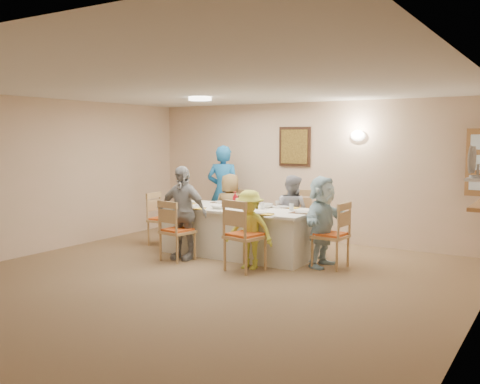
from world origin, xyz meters
The scene contains 46 objects.
ground centered at (0.00, 0.00, 0.00)m, with size 7.00×7.00×0.00m, color brown.
room_walls centered at (0.00, 0.00, 1.51)m, with size 7.00×7.00×7.00m.
wall_picture centered at (-0.30, 3.46, 1.70)m, with size 0.62×0.05×0.72m.
wall_sconce centered at (0.90, 3.44, 1.90)m, with size 0.26×0.09×0.18m, color white.
ceiling_light centered at (-1.00, 1.50, 2.47)m, with size 0.36×0.36×0.05m, color white.
fan_shelf centered at (3.13, 1.05, 1.40)m, with size 0.22×0.36×0.03m, color white.
desk_fan centered at (3.10, 1.05, 1.55)m, with size 0.30×0.30×0.28m, color #A5A5A8, non-canonical shape.
dining_table centered at (-0.42, 1.72, 0.38)m, with size 2.48×1.05×0.76m, color white.
chair_back_left centered at (-1.02, 2.52, 0.47)m, with size 0.45×0.45×0.95m, color tan, non-canonical shape.
chair_back_right centered at (0.18, 2.52, 0.50)m, with size 0.48×0.48×1.01m, color tan, non-canonical shape.
chair_front_left centered at (-1.02, 0.92, 0.47)m, with size 0.45×0.45×0.93m, color tan, non-canonical shape.
chair_front_right centered at (0.18, 0.92, 0.51)m, with size 0.49×0.49×1.02m, color tan, non-canonical shape.
chair_left_end centered at (-1.97, 1.72, 0.46)m, with size 0.44×0.44×0.92m, color tan, non-canonical shape.
chair_right_end centered at (1.13, 1.72, 0.48)m, with size 0.46×0.46×0.96m, color tan, non-canonical shape.
diner_back_left centered at (-1.02, 2.40, 0.62)m, with size 0.67×0.51×1.24m, color olive.
diner_back_right centered at (0.18, 2.40, 0.63)m, with size 0.70×0.59×1.26m, color gray.
diner_front_left centered at (-1.02, 1.04, 0.72)m, with size 0.87×0.43×1.44m, color #A4A4A4.
diner_front_right centered at (0.18, 1.04, 0.56)m, with size 0.75×0.46×1.13m, color #D0D441.
diner_right_end centered at (1.00, 1.72, 0.66)m, with size 0.45×1.24×1.32m, color #CAEFF9.
caregiver centered at (-1.47, 2.87, 0.86)m, with size 0.72×0.57×1.73m, color #1C69AE.
placemat_fl centered at (-1.02, 1.30, 0.76)m, with size 0.37×0.28×0.01m, color #472B19.
plate_fl centered at (-1.02, 1.30, 0.77)m, with size 0.24×0.24×0.02m, color white.
napkin_fl centered at (-0.84, 1.25, 0.77)m, with size 0.15×0.15×0.01m, color yellow.
placemat_fr centered at (0.18, 1.30, 0.76)m, with size 0.38×0.28×0.01m, color #472B19.
plate_fr centered at (0.18, 1.30, 0.77)m, with size 0.24×0.24×0.02m, color white.
napkin_fr centered at (0.36, 1.25, 0.77)m, with size 0.14×0.14×0.01m, color yellow.
placemat_bl centered at (-1.02, 2.14, 0.76)m, with size 0.33×0.25×0.01m, color #472B19.
plate_bl centered at (-1.02, 2.14, 0.77)m, with size 0.26×0.26×0.02m, color white.
napkin_bl centered at (-0.84, 2.09, 0.77)m, with size 0.13×0.13×0.01m, color yellow.
placemat_br centered at (0.18, 2.14, 0.76)m, with size 0.37×0.27×0.01m, color #472B19.
plate_br centered at (0.18, 2.14, 0.77)m, with size 0.25×0.25×0.02m, color white.
napkin_br centered at (0.36, 2.09, 0.77)m, with size 0.14×0.14×0.01m, color yellow.
placemat_le centered at (-1.52, 1.72, 0.76)m, with size 0.37×0.27×0.01m, color #472B19.
plate_le centered at (-1.52, 1.72, 0.77)m, with size 0.24×0.24×0.02m, color white.
napkin_le centered at (-1.34, 1.67, 0.77)m, with size 0.13×0.13×0.01m, color yellow.
placemat_re centered at (0.70, 1.72, 0.76)m, with size 0.36×0.27×0.01m, color #472B19.
plate_re centered at (0.70, 1.72, 0.77)m, with size 0.24×0.24×0.02m, color white.
napkin_re centered at (0.88, 1.67, 0.77)m, with size 0.15×0.15×0.01m, color yellow.
teacup_a centered at (-1.21, 1.37, 0.81)m, with size 0.14×0.14×0.09m, color white.
teacup_b centered at (-0.01, 2.25, 0.80)m, with size 0.09×0.09×0.08m, color white.
bowl_a centered at (-0.63, 1.46, 0.79)m, with size 0.24×0.24×0.06m, color white.
bowl_b centered at (-0.05, 1.95, 0.79)m, with size 0.23×0.23×0.07m, color white.
condiment_ketchup centered at (-0.49, 1.73, 0.89)m, with size 0.10×0.10×0.25m, color #A80E17.
condiment_brown centered at (-0.37, 1.81, 0.85)m, with size 0.10×0.10×0.19m, color #532216.
condiment_malt centered at (-0.27, 1.66, 0.84)m, with size 0.15×0.15×0.17m, color #532216.
drinking_glass centered at (-0.57, 1.77, 0.82)m, with size 0.06×0.06×0.09m, color silver.
Camera 1 is at (3.99, -5.39, 1.86)m, focal length 40.00 mm.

